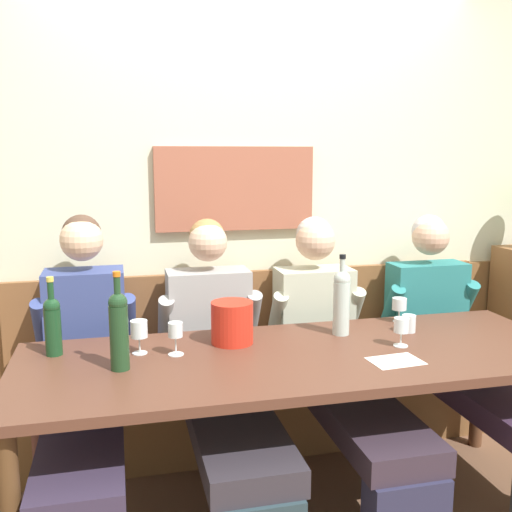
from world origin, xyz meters
name	(u,v)px	position (x,y,z in m)	size (l,w,h in m)	color
room_wall_back	(251,188)	(0.00, 1.09, 1.40)	(6.80, 0.12, 2.80)	beige
wood_wainscot_panel	(254,350)	(0.00, 1.04, 0.46)	(6.80, 0.03, 0.92)	brown
wall_bench	(263,393)	(0.00, 0.83, 0.28)	(2.70, 0.42, 0.94)	brown
dining_table	(302,370)	(0.00, 0.14, 0.67)	(2.40, 0.86, 0.75)	#543024
person_center_right_seat	(84,369)	(-0.92, 0.47, 0.64)	(0.49, 1.29, 1.30)	#33373B
person_left_seat	(221,365)	(-0.30, 0.45, 0.61)	(0.53, 1.28, 1.26)	#25373F
person_center_left_seat	(337,353)	(0.29, 0.46, 0.62)	(0.52, 1.28, 1.26)	#272640
person_right_seat	(463,348)	(0.97, 0.43, 0.60)	(0.54, 1.28, 1.25)	#303132
ice_bucket	(232,322)	(-0.26, 0.35, 0.84)	(0.19, 0.19, 0.19)	red
wine_bottle_clear_water	(53,323)	(-1.03, 0.37, 0.89)	(0.07, 0.07, 0.34)	#173D20
wine_bottle_amber_mid	(342,300)	(0.26, 0.35, 0.91)	(0.08, 0.08, 0.38)	#B4C4BD
wine_bottle_green_tall	(119,328)	(-0.76, 0.13, 0.92)	(0.07, 0.07, 0.40)	#1D3C20
wine_glass_left_end	(401,327)	(0.45, 0.13, 0.84)	(0.07, 0.07, 0.13)	silver
wine_glass_mid_left	(399,305)	(0.63, 0.48, 0.84)	(0.07, 0.07, 0.12)	silver
wine_glass_by_bottle	(175,332)	(-0.53, 0.25, 0.85)	(0.07, 0.07, 0.14)	silver
wine_glass_center_rear	(139,331)	(-0.68, 0.30, 0.85)	(0.07, 0.07, 0.15)	silver
water_tumbler_left	(409,324)	(0.59, 0.31, 0.79)	(0.07, 0.07, 0.08)	silver
tasting_sheet_left_guest	(396,361)	(0.34, -0.04, 0.75)	(0.21, 0.15, 0.00)	white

